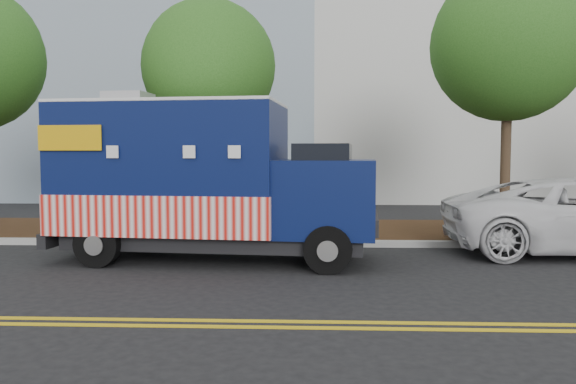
{
  "coord_description": "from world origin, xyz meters",
  "views": [
    {
      "loc": [
        1.88,
        -11.53,
        2.17
      ],
      "look_at": [
        1.38,
        0.6,
        1.33
      ],
      "focal_mm": 35.0,
      "sensor_mm": 36.0,
      "label": 1
    }
  ],
  "objects": [
    {
      "name": "ground",
      "position": [
        0.0,
        0.0,
        0.0
      ],
      "size": [
        120.0,
        120.0,
        0.0
      ],
      "primitive_type": "plane",
      "color": "black",
      "rests_on": "ground"
    },
    {
      "name": "curb",
      "position": [
        0.0,
        1.4,
        0.07
      ],
      "size": [
        120.0,
        0.18,
        0.15
      ],
      "primitive_type": "cube",
      "color": "#9E9E99",
      "rests_on": "ground"
    },
    {
      "name": "mulch_strip",
      "position": [
        0.0,
        3.5,
        0.07
      ],
      "size": [
        120.0,
        4.0,
        0.15
      ],
      "primitive_type": "cube",
      "color": "black",
      "rests_on": "ground"
    },
    {
      "name": "centerline_near",
      "position": [
        0.0,
        -4.45,
        0.01
      ],
      "size": [
        120.0,
        0.1,
        0.01
      ],
      "primitive_type": "cube",
      "color": "gold",
      "rests_on": "ground"
    },
    {
      "name": "centerline_far",
      "position": [
        0.0,
        -4.7,
        0.01
      ],
      "size": [
        120.0,
        0.1,
        0.01
      ],
      "primitive_type": "cube",
      "color": "gold",
      "rests_on": "ground"
    },
    {
      "name": "tree_b",
      "position": [
        -0.79,
        3.2,
        4.41
      ],
      "size": [
        3.47,
        3.47,
        6.16
      ],
      "color": "#38281C",
      "rests_on": "ground"
    },
    {
      "name": "tree_c",
      "position": [
        6.96,
        3.37,
        4.96
      ],
      "size": [
        3.97,
        3.97,
        6.96
      ],
      "color": "#38281C",
      "rests_on": "ground"
    },
    {
      "name": "sign_post",
      "position": [
        -3.37,
        1.82,
        1.2
      ],
      "size": [
        0.06,
        0.06,
        2.4
      ],
      "primitive_type": "cube",
      "color": "#473828",
      "rests_on": "ground"
    },
    {
      "name": "food_truck",
      "position": [
        -0.37,
        -0.22,
        1.54
      ],
      "size": [
        6.66,
        3.01,
        3.4
      ],
      "rotation": [
        0.0,
        0.0,
        -0.1
      ],
      "color": "black",
      "rests_on": "ground"
    }
  ]
}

